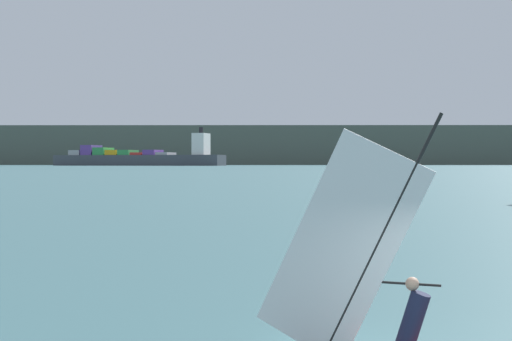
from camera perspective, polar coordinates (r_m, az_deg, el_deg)
The scene contains 3 objects.
windsurfer at distance 12.14m, azimuth 9.80°, elevation -9.26°, with size 3.93×2.01×4.15m.
cargo_ship at distance 757.53m, azimuth -9.15°, elevation 1.00°, with size 180.15×85.92×38.10m.
distant_headland at distance 1138.12m, azimuth 0.45°, elevation 1.77°, with size 1223.69×374.71×51.64m, color #4C564C.
Camera 1 is at (-2.74, -9.51, 3.13)m, focal length 51.56 mm.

